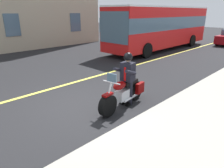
% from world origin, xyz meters
% --- Properties ---
extents(ground_plane, '(80.00, 80.00, 0.00)m').
position_xyz_m(ground_plane, '(0.00, 0.00, 0.00)').
color(ground_plane, black).
extents(lane_center_stripe, '(60.00, 0.16, 0.01)m').
position_xyz_m(lane_center_stripe, '(0.00, -2.00, 0.01)').
color(lane_center_stripe, '#E5DB4C').
rests_on(lane_center_stripe, ground_plane).
extents(motorcycle_main, '(2.22, 0.79, 1.26)m').
position_xyz_m(motorcycle_main, '(-1.00, 1.09, 0.45)').
color(motorcycle_main, black).
rests_on(motorcycle_main, ground_plane).
extents(rider_main, '(0.67, 0.61, 1.74)m').
position_xyz_m(rider_main, '(-1.19, 1.06, 1.04)').
color(rider_main, black).
rests_on(rider_main, ground_plane).
extents(bus_near, '(11.05, 2.70, 3.30)m').
position_xyz_m(bus_near, '(-11.16, -3.92, 1.87)').
color(bus_near, red).
rests_on(bus_near, ground_plane).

